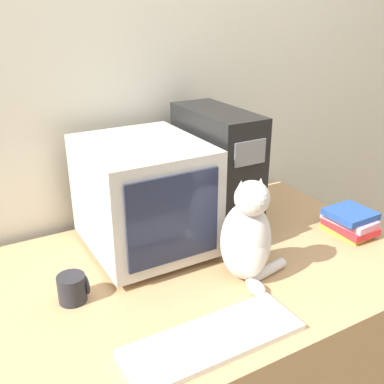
% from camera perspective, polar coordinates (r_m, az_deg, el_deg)
% --- Properties ---
extents(wall_back, '(7.00, 0.05, 2.50)m').
position_cam_1_polar(wall_back, '(1.84, -7.13, 12.31)').
color(wall_back, beige).
rests_on(wall_back, ground_plane).
extents(desk, '(1.45, 0.95, 0.75)m').
position_cam_1_polar(desk, '(1.79, 1.52, -19.39)').
color(desk, tan).
rests_on(desk, ground_plane).
extents(crt_monitor, '(0.39, 0.46, 0.40)m').
position_cam_1_polar(crt_monitor, '(1.58, -6.13, -0.49)').
color(crt_monitor, '#BCB7AD').
rests_on(crt_monitor, desk).
extents(computer_tower, '(0.18, 0.41, 0.47)m').
position_cam_1_polar(computer_tower, '(1.72, 3.10, 2.72)').
color(computer_tower, black).
rests_on(computer_tower, desk).
extents(keyboard, '(0.49, 0.17, 0.02)m').
position_cam_1_polar(keyboard, '(1.25, 2.69, -18.17)').
color(keyboard, silver).
rests_on(keyboard, desk).
extents(cat, '(0.25, 0.23, 0.36)m').
position_cam_1_polar(cat, '(1.42, 7.08, -5.75)').
color(cat, silver).
rests_on(cat, desk).
extents(book_stack, '(0.16, 0.20, 0.10)m').
position_cam_1_polar(book_stack, '(1.84, 19.35, -3.59)').
color(book_stack, gold).
rests_on(book_stack, desk).
extents(pen, '(0.15, 0.01, 0.01)m').
position_cam_1_polar(pen, '(1.24, -4.96, -18.79)').
color(pen, black).
rests_on(pen, desk).
extents(mug, '(0.09, 0.08, 0.09)m').
position_cam_1_polar(mug, '(1.42, -14.89, -11.72)').
color(mug, '#232328').
rests_on(mug, desk).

